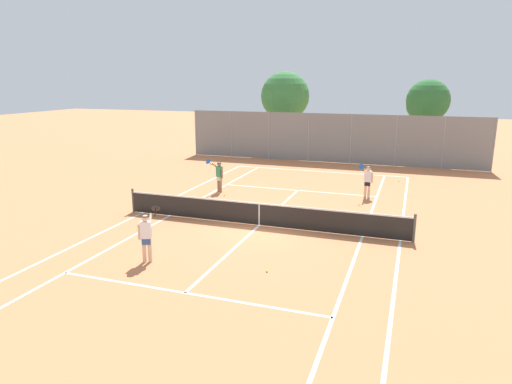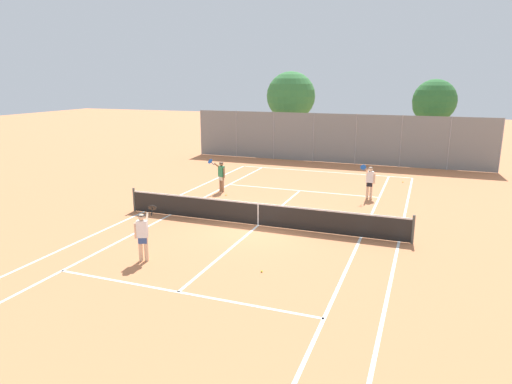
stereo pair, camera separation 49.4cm
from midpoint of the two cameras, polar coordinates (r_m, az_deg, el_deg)
The scene contains 12 objects.
ground_plane at distance 18.60m, azimuth -0.36°, elevation -4.20°, with size 120.00×120.00×0.00m, color #CC7A4C.
court_line_markings at distance 18.60m, azimuth -0.36°, elevation -4.20°, with size 11.10×23.90×0.01m.
tennis_net at distance 18.45m, azimuth -0.37°, elevation -2.70°, with size 12.00×0.10×1.07m.
player_near_side at distance 15.18m, azimuth -14.47°, elevation -5.20°, with size 0.45×0.88×1.77m.
player_far_left at distance 23.98m, azimuth -5.22°, elevation 2.16°, with size 0.87×0.67×1.77m.
player_far_right at distance 23.30m, azimuth 13.19°, elevation 1.50°, with size 0.70×0.72×1.77m.
loose_tennis_ball_0 at distance 23.34m, azimuth -4.58°, elevation -0.40°, with size 0.07×0.07×0.07m, color #D1DB33.
loose_tennis_ball_1 at distance 14.26m, azimuth 0.36°, elevation -9.87°, with size 0.07×0.07×0.07m, color #D1DB33.
loose_tennis_ball_2 at distance 27.67m, azimuth 16.94°, elevation 1.30°, with size 0.07×0.07×0.07m, color #D1DB33.
back_fence at distance 32.83m, azimuth 8.73°, elevation 6.67°, with size 21.08×0.08×3.48m.
tree_behind_left at distance 37.23m, azimuth 3.18°, elevation 11.75°, with size 3.86×3.86×6.42m.
tree_behind_right at distance 34.95m, azimuth 20.15°, elevation 10.53°, with size 3.01×3.01×5.82m.
Camera 1 is at (5.70, -16.74, 5.78)m, focal length 32.00 mm.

